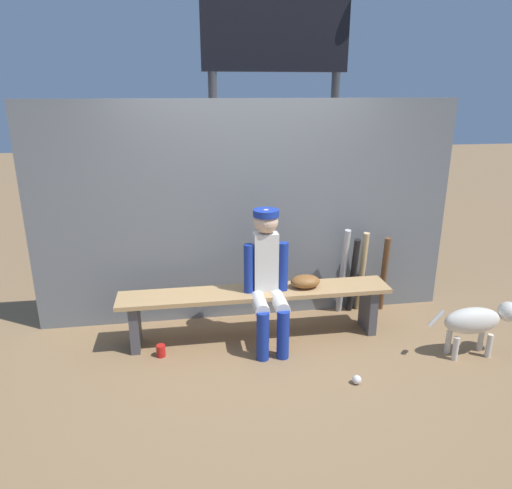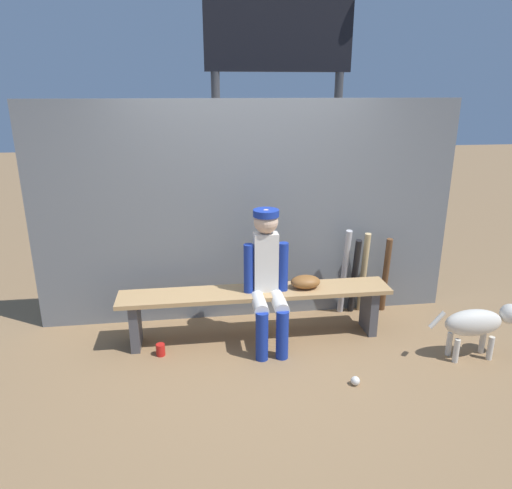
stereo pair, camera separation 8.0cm
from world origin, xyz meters
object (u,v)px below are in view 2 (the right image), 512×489
object	(u,v)px
dugout_bench	(256,301)
cup_on_ground	(161,350)
baseball_glove	(305,282)
scoreboard	(284,77)
baseball	(355,381)
bat_wood_dark	(386,275)
bat_aluminum_silver	(344,272)
player_seated	(268,275)
bat_aluminum_black	(354,277)
bat_wood_natural	(364,273)
cup_on_bench	(263,282)
dog	(479,323)

from	to	relation	value
dugout_bench	cup_on_ground	world-z (taller)	dugout_bench
baseball_glove	scoreboard	world-z (taller)	scoreboard
baseball_glove	cup_on_ground	world-z (taller)	baseball_glove
baseball	cup_on_ground	xyz separation A→B (m)	(-1.58, 0.67, 0.02)
bat_wood_dark	bat_aluminum_silver	bearing A→B (deg)	-178.72
scoreboard	bat_wood_dark	bearing A→B (deg)	-56.26
player_seated	bat_wood_dark	bearing A→B (deg)	20.45
bat_wood_dark	cup_on_ground	size ratio (longest dim) A/B	7.49
player_seated	cup_on_ground	size ratio (longest dim) A/B	11.50
bat_aluminum_black	baseball_glove	bearing A→B (deg)	-149.11
cup_on_ground	scoreboard	size ratio (longest dim) A/B	0.03
baseball_glove	bat_wood_natural	size ratio (longest dim) A/B	0.32
dugout_bench	bat_wood_dark	bearing A→B (deg)	15.21
dugout_bench	cup_on_bench	bearing A→B (deg)	35.23
bat_aluminum_black	baseball	distance (m)	1.35
bat_aluminum_silver	bat_wood_dark	distance (m)	0.46
cup_on_ground	scoreboard	world-z (taller)	scoreboard
dugout_bench	baseball_glove	bearing A→B (deg)	0.00
baseball_glove	bat_aluminum_black	xyz separation A→B (m)	(0.61, 0.37, -0.13)
baseball_glove	cup_on_ground	distance (m)	1.46
bat_aluminum_silver	cup_on_ground	size ratio (longest dim) A/B	8.59
bat_aluminum_silver	cup_on_bench	xyz separation A→B (m)	(-0.89, -0.32, 0.08)
cup_on_ground	baseball_glove	bearing A→B (deg)	8.18
cup_on_bench	dog	world-z (taller)	cup_on_bench
player_seated	bat_aluminum_black	bearing A→B (deg)	25.69
bat_aluminum_black	bat_wood_natural	distance (m)	0.13
dugout_bench	bat_wood_dark	size ratio (longest dim) A/B	3.07
bat_wood_natural	player_seated	bearing A→B (deg)	-154.56
bat_aluminum_black	baseball	size ratio (longest dim) A/B	11.52
baseball	dog	world-z (taller)	dog
bat_wood_natural	bat_wood_dark	size ratio (longest dim) A/B	1.07
cup_on_bench	dog	xyz separation A→B (m)	(1.81, -0.65, -0.21)
dugout_bench	baseball_glove	size ratio (longest dim) A/B	9.04
player_seated	baseball_glove	bearing A→B (deg)	16.30
bat_wood_dark	dog	world-z (taller)	bat_wood_dark
bat_aluminum_black	baseball	world-z (taller)	bat_aluminum_black
player_seated	baseball	bearing A→B (deg)	-51.46
bat_aluminum_black	bat_wood_natural	size ratio (longest dim) A/B	0.96
bat_aluminum_black	bat_wood_dark	size ratio (longest dim) A/B	1.03
bat_aluminum_black	scoreboard	distance (m)	2.44
dugout_bench	player_seated	bearing A→B (deg)	-50.98
cup_on_ground	scoreboard	bearing A→B (deg)	52.55
bat_wood_natural	dog	xyz separation A→B (m)	(0.69, -1.01, -0.11)
bat_wood_dark	dugout_bench	bearing A→B (deg)	-164.79
player_seated	bat_wood_dark	distance (m)	1.46
player_seated	bat_wood_dark	size ratio (longest dim) A/B	1.54
player_seated	baseball_glove	world-z (taller)	player_seated
scoreboard	dog	bearing A→B (deg)	-59.88
bat_aluminum_silver	scoreboard	size ratio (longest dim) A/B	0.27
bat_wood_natural	baseball	size ratio (longest dim) A/B	11.94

